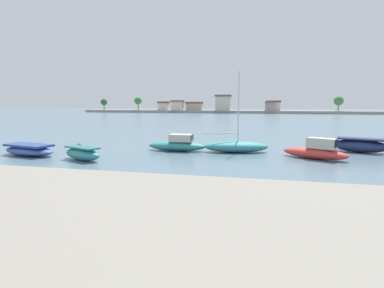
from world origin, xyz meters
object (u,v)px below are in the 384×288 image
Objects in this scene: moored_boat_5 at (316,151)px; mooring_buoy_1 at (79,145)px; moored_boat_3 at (177,145)px; moored_boat_4 at (236,146)px; moored_boat_6 at (360,145)px; mooring_buoy_2 at (173,144)px; moored_boat_1 at (29,150)px; moored_boat_2 at (82,154)px.

mooring_buoy_1 is (-21.16, 1.70, -0.39)m from moored_boat_5.
moored_boat_4 is at bearing 4.18° from moored_boat_3.
moored_boat_3 is 15.68m from moored_boat_6.
moored_boat_5 is 5.91m from moored_boat_6.
mooring_buoy_2 is (-1.28, 3.01, -0.42)m from moored_boat_3.
moored_boat_1 is 5.37m from mooring_buoy_1.
moored_boat_1 is 12.58m from mooring_buoy_2.
moored_boat_4 is at bearing 52.88° from moored_boat_2.
moored_boat_5 is 18.99× the size of mooring_buoy_2.
moored_boat_4 is 19.08× the size of mooring_buoy_1.
moored_boat_1 is 1.02× the size of moored_boat_3.
moored_boat_6 is 25.46m from mooring_buoy_1.
moored_boat_2 is 10.80× the size of mooring_buoy_1.
mooring_buoy_2 is (-16.71, 0.23, -0.45)m from moored_boat_6.
moored_boat_2 reaches higher than mooring_buoy_2.
moored_boat_5 is at bearing -4.60° from mooring_buoy_1.
moored_boat_4 is (5.10, 0.38, -0.06)m from moored_boat_3.
mooring_buoy_2 is at bearing 17.41° from mooring_buoy_1.
moored_boat_3 is at bearing 35.90° from moored_boat_1.
moored_boat_2 is at bearing 2.19° from moored_boat_1.
moored_boat_3 is 1.05× the size of moored_boat_6.
moored_boat_6 is (4.18, 4.18, 0.01)m from moored_boat_5.
moored_boat_5 is at bearing -116.78° from moored_boat_6.
moored_boat_6 reaches higher than mooring_buoy_1.
moored_boat_3 reaches higher than moored_boat_1.
moored_boat_1 is 20.00× the size of mooring_buoy_2.
moored_boat_5 is at bearing 37.54° from moored_boat_2.
moored_boat_2 is 8.13m from moored_boat_3.
mooring_buoy_1 is at bearing 147.49° from moored_boat_2.
moored_boat_2 is (5.37, -0.90, 0.05)m from moored_boat_1.
moored_boat_2 is 22.77m from moored_boat_6.
moored_boat_5 reaches higher than moored_boat_6.
moored_boat_1 is 14.66× the size of mooring_buoy_1.
moored_boat_3 is at bearing -66.93° from mooring_buoy_2.
moored_boat_6 is (26.45, 7.73, 0.15)m from moored_boat_1.
moored_boat_5 is 21.23m from mooring_buoy_1.
moored_boat_1 is at bearing -145.48° from moored_boat_6.
moored_boat_6 is at bearing 28.00° from moored_boat_1.
moored_boat_6 is 16.72m from mooring_buoy_2.
moored_boat_2 is 0.57× the size of moored_boat_4.
mooring_buoy_1 is (-15.01, -0.08, -0.31)m from moored_boat_4.
moored_boat_2 is 7.49m from mooring_buoy_1.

